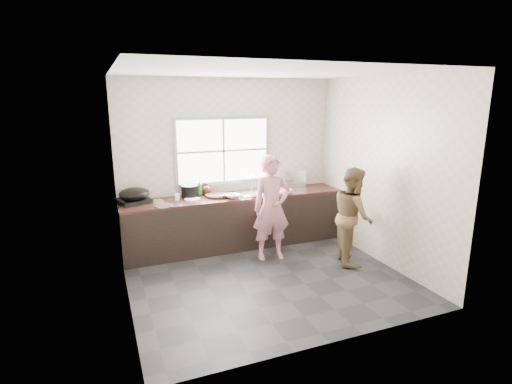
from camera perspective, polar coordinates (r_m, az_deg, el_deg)
name	(u,v)px	position (r m, az deg, el deg)	size (l,w,h in m)	color
floor	(267,278)	(5.58, 1.56, -12.17)	(3.60, 3.20, 0.01)	#28282B
ceiling	(268,71)	(5.03, 1.77, 16.84)	(3.60, 3.20, 0.01)	silver
wall_back	(229,162)	(6.62, -3.89, 4.26)	(3.60, 0.01, 2.70)	beige
wall_left	(120,193)	(4.73, -18.82, -0.20)	(0.01, 3.20, 2.70)	beige
wall_right	(382,171)	(6.07, 17.50, 2.82)	(0.01, 3.20, 2.70)	silver
wall_front	(337,215)	(3.77, 11.43, -3.18)	(3.60, 0.01, 2.70)	silver
cabinet	(236,222)	(6.55, -2.90, -4.30)	(3.60, 0.62, 0.82)	black
countertop	(235,197)	(6.43, -2.95, -0.65)	(3.60, 0.64, 0.04)	#331914
sink	(256,193)	(6.54, -0.05, -0.16)	(0.55, 0.45, 0.02)	silver
faucet	(251,182)	(6.69, -0.69, 1.42)	(0.02, 0.02, 0.30)	silver
window_frame	(223,151)	(6.54, -4.72, 5.91)	(1.60, 0.05, 1.10)	#9EA0A5
window_glazing	(224,151)	(6.52, -4.65, 5.88)	(1.50, 0.01, 1.00)	white
woman	(272,211)	(5.97, 2.25, -2.76)	(0.54, 0.35, 1.48)	#D27E91
person_side	(353,216)	(6.00, 13.68, -3.29)	(0.70, 0.54, 1.43)	brown
cutting_board	(217,195)	(6.36, -5.55, -0.50)	(0.38, 0.38, 0.04)	black
cleaver	(225,195)	(6.27, -4.51, -0.44)	(0.19, 0.09, 0.01)	silver
bowl_mince	(233,196)	(6.25, -3.37, -0.59)	(0.24, 0.24, 0.06)	white
bowl_crabs	(284,192)	(6.51, 4.06, -0.02)	(0.20, 0.20, 0.06)	white
bowl_held	(255,195)	(6.31, -0.08, -0.42)	(0.20, 0.20, 0.06)	white
black_pot	(190,191)	(6.37, -9.44, 0.12)	(0.26, 0.26, 0.19)	black
plate_food	(192,199)	(6.22, -9.08, -1.02)	(0.24, 0.24, 0.02)	white
bottle_green	(199,187)	(6.46, -8.10, 0.69)	(0.10, 0.10, 0.26)	green
bottle_brown_tall	(187,191)	(6.43, -9.78, 0.15)	(0.08, 0.08, 0.17)	#462611
bottle_brown_short	(206,189)	(6.50, -7.12, 0.45)	(0.15, 0.15, 0.19)	#3F200F
glass_jar	(177,197)	(6.22, -11.21, -0.72)	(0.07, 0.07, 0.10)	white
burner	(133,201)	(6.24, -17.12, -1.19)	(0.43, 0.43, 0.06)	black
wok	(134,194)	(6.19, -17.00, -0.23)	(0.45, 0.45, 0.17)	black
dish_rack	(292,178)	(7.03, 5.18, 1.97)	(0.40, 0.28, 0.30)	white
pot_lid_left	(163,205)	(5.95, -13.08, -1.89)	(0.27, 0.27, 0.01)	#B7B8BE
pot_lid_right	(156,201)	(6.21, -14.06, -1.31)	(0.24, 0.24, 0.01)	silver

